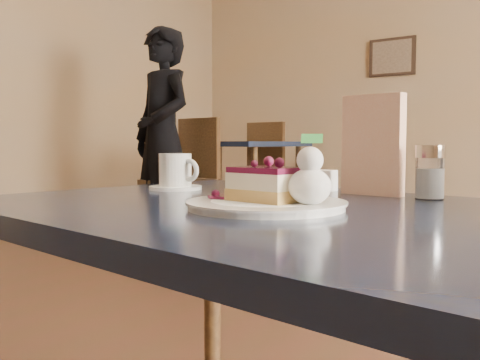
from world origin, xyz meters
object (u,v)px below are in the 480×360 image
Objects in this scene: main_table at (284,249)px; patron at (162,137)px; bg_table_far_left at (235,222)px; dessert_plate at (266,205)px; coffee_set at (176,174)px; cheesecake_slice at (266,184)px.

patron reaches higher than main_table.
bg_table_far_left reaches higher than main_table.
dessert_plate is 1.95× the size of coffee_set.
dessert_plate is 0.40m from coffee_set.
bg_table_far_left is at bearing 101.44° from patron.
main_table is 3.30m from patron.
coffee_set reaches higher than main_table.
dessert_plate is at bearing -46.49° from bg_table_far_left.
cheesecake_slice is at bearing -26.02° from coffee_set.
patron is at bearing 137.33° from dessert_plate.
patron is at bearing -87.46° from bg_table_far_left.
coffee_set is at bearing -49.34° from bg_table_far_left.
main_table is 0.40m from coffee_set.
bg_table_far_left reaches higher than dessert_plate.
patron reaches higher than coffee_set.
coffee_set is 2.94m from patron.
coffee_set is 0.08× the size of patron.
cheesecake_slice reaches higher than dessert_plate.
coffee_set reaches higher than dessert_plate.
coffee_set is (-0.36, 0.17, -0.00)m from cheesecake_slice.
main_table is 9.95× the size of cheesecake_slice.
main_table is at bearing -27.15° from patron.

